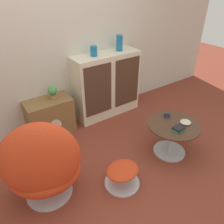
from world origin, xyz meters
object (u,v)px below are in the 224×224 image
(vase_inner_left, at_px, (119,43))
(potted_plant, at_px, (53,92))
(tv_console, at_px, (50,117))
(egg_chair, at_px, (43,166))
(coffee_table, at_px, (172,134))
(bowl, at_px, (186,122))
(teacup, at_px, (167,115))
(book_stack, at_px, (178,129))
(vase_leftmost, at_px, (94,51))
(ottoman, at_px, (122,173))
(sideboard, at_px, (107,85))

(vase_inner_left, bearing_deg, potted_plant, -179.93)
(potted_plant, bearing_deg, tv_console, -179.72)
(egg_chair, height_order, vase_inner_left, vase_inner_left)
(tv_console, height_order, coffee_table, tv_console)
(vase_inner_left, bearing_deg, bowl, -89.66)
(teacup, distance_m, book_stack, 0.31)
(potted_plant, bearing_deg, teacup, -46.85)
(tv_console, distance_m, vase_inner_left, 1.51)
(bowl, bearing_deg, vase_inner_left, 90.34)
(coffee_table, height_order, book_stack, book_stack)
(potted_plant, bearing_deg, vase_leftmost, 0.12)
(tv_console, height_order, potted_plant, potted_plant)
(ottoman, height_order, teacup, teacup)
(vase_leftmost, relative_size, potted_plant, 0.73)
(coffee_table, xyz_separation_m, vase_leftmost, (-0.33, 1.32, 0.79))
(sideboard, xyz_separation_m, coffee_table, (0.12, -1.31, -0.21))
(potted_plant, distance_m, bowl, 1.81)
(tv_console, relative_size, coffee_table, 0.98)
(sideboard, height_order, egg_chair, sideboard)
(coffee_table, bearing_deg, teacup, 72.15)
(sideboard, xyz_separation_m, bowl, (0.25, -1.38, -0.05))
(sideboard, height_order, vase_inner_left, vase_inner_left)
(tv_console, height_order, book_stack, tv_console)
(egg_chair, xyz_separation_m, potted_plant, (0.56, 1.08, 0.19))
(sideboard, height_order, potted_plant, sideboard)
(potted_plant, xyz_separation_m, book_stack, (0.96, -1.43, -0.17))
(potted_plant, bearing_deg, bowl, -50.31)
(tv_console, bearing_deg, vase_inner_left, 0.09)
(sideboard, bearing_deg, tv_console, 179.88)
(tv_console, xyz_separation_m, book_stack, (1.05, -1.43, 0.20))
(bowl, bearing_deg, egg_chair, 169.99)
(egg_chair, bearing_deg, vase_leftmost, 41.09)
(ottoman, xyz_separation_m, teacup, (0.89, 0.23, 0.31))
(ottoman, height_order, vase_inner_left, vase_inner_left)
(vase_inner_left, distance_m, potted_plant, 1.24)
(egg_chair, bearing_deg, sideboard, 36.61)
(coffee_table, xyz_separation_m, book_stack, (-0.06, -0.12, 0.17))
(tv_console, bearing_deg, potted_plant, 0.28)
(vase_inner_left, bearing_deg, book_stack, -97.20)
(vase_inner_left, bearing_deg, teacup, -93.32)
(coffee_table, relative_size, vase_leftmost, 4.61)
(vase_leftmost, bearing_deg, tv_console, -179.86)
(vase_leftmost, bearing_deg, potted_plant, -179.88)
(egg_chair, height_order, teacup, egg_chair)
(vase_leftmost, height_order, potted_plant, vase_leftmost)
(sideboard, bearing_deg, coffee_table, -84.69)
(coffee_table, height_order, vase_leftmost, vase_leftmost)
(vase_inner_left, height_order, potted_plant, vase_inner_left)
(egg_chair, distance_m, vase_inner_left, 2.13)
(sideboard, xyz_separation_m, teacup, (0.18, -1.14, -0.04))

